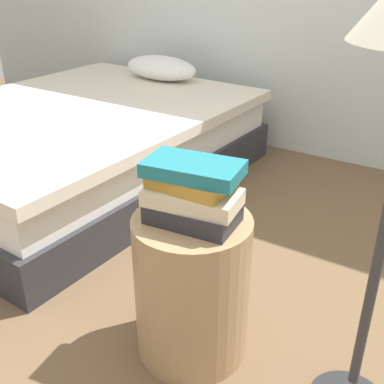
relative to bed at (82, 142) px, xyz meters
name	(u,v)px	position (x,y,z in m)	size (l,w,h in m)	color
ground_plane	(192,344)	(1.33, -0.84, -0.23)	(8.00, 8.00, 0.00)	brown
bed	(82,142)	(0.00, 0.00, 0.00)	(1.62, 2.06, 0.62)	#2D2D33
side_table	(192,286)	(1.33, -0.84, 0.02)	(0.38, 0.38, 0.51)	tan
book_charcoal	(193,213)	(1.33, -0.85, 0.31)	(0.27, 0.17, 0.06)	#28282D
book_cream	(193,198)	(1.33, -0.85, 0.36)	(0.28, 0.15, 0.05)	beige
book_ochre	(191,181)	(1.32, -0.83, 0.41)	(0.24, 0.16, 0.04)	#B7842D
book_teal	(194,169)	(1.33, -0.83, 0.45)	(0.29, 0.16, 0.04)	#1E727F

